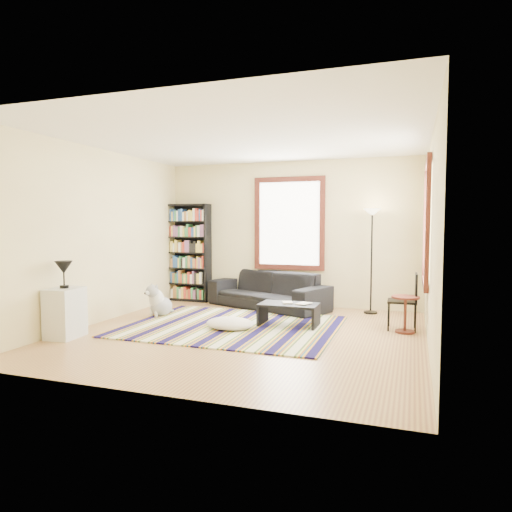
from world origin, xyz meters
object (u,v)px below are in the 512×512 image
(side_table, at_px, (405,314))
(coffee_table, at_px, (289,315))
(sofa, at_px, (268,290))
(floor_cushion, at_px, (230,324))
(bookshelf, at_px, (189,253))
(dog, at_px, (161,300))
(floor_lamp, at_px, (371,261))
(folding_chair, at_px, (402,301))
(white_cabinet, at_px, (65,313))

(side_table, bearing_deg, coffee_table, -174.55)
(side_table, bearing_deg, sofa, 153.98)
(coffee_table, distance_m, floor_cushion, 0.93)
(bookshelf, bearing_deg, dog, -79.80)
(floor_cushion, xyz_separation_m, floor_lamp, (1.90, 1.98, 0.84))
(sofa, distance_m, dog, 2.01)
(coffee_table, bearing_deg, sofa, 119.55)
(floor_lamp, bearing_deg, sofa, -176.98)
(side_table, distance_m, dog, 4.01)
(side_table, bearing_deg, folding_chair, 104.58)
(sofa, xyz_separation_m, floor_cushion, (0.00, -1.88, -0.25))
(floor_cushion, distance_m, floor_lamp, 2.87)
(white_cabinet, bearing_deg, floor_cushion, 26.09)
(floor_lamp, bearing_deg, folding_chair, -63.82)
(side_table, bearing_deg, bookshelf, 160.87)
(bookshelf, relative_size, floor_cushion, 2.70)
(floor_lamp, relative_size, dog, 3.34)
(dog, bearing_deg, floor_cushion, -0.31)
(side_table, bearing_deg, dog, -178.43)
(coffee_table, distance_m, floor_lamp, 2.00)
(coffee_table, relative_size, floor_lamp, 0.48)
(floor_cushion, relative_size, floor_lamp, 0.40)
(dog, bearing_deg, white_cabinet, -85.84)
(sofa, height_order, folding_chair, folding_chair)
(coffee_table, distance_m, dog, 2.30)
(floor_cushion, xyz_separation_m, dog, (-1.51, 0.55, 0.19))
(sofa, bearing_deg, dog, -116.47)
(floor_lamp, distance_m, folding_chair, 1.35)
(white_cabinet, relative_size, dog, 1.26)
(folding_chair, height_order, dog, folding_chair)
(side_table, height_order, dog, dog)
(floor_lamp, bearing_deg, side_table, -65.40)
(sofa, relative_size, bookshelf, 1.18)
(coffee_table, relative_size, dog, 1.61)
(side_table, relative_size, folding_chair, 0.63)
(bookshelf, xyz_separation_m, white_cabinet, (-0.20, -3.36, -0.65))
(floor_lamp, bearing_deg, coffee_table, -126.80)
(folding_chair, height_order, white_cabinet, folding_chair)
(coffee_table, xyz_separation_m, folding_chair, (1.67, 0.36, 0.25))
(sofa, height_order, white_cabinet, white_cabinet)
(sofa, height_order, floor_cushion, sofa)
(bookshelf, bearing_deg, coffee_table, -32.65)
(floor_lamp, height_order, folding_chair, floor_lamp)
(floor_lamp, height_order, white_cabinet, floor_lamp)
(floor_cushion, distance_m, dog, 1.62)
(sofa, xyz_separation_m, white_cabinet, (-2.00, -3.09, 0.01))
(sofa, relative_size, coffee_table, 2.62)
(bookshelf, height_order, dog, bookshelf)
(floor_cushion, bearing_deg, floor_lamp, 46.29)
(coffee_table, height_order, dog, dog)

